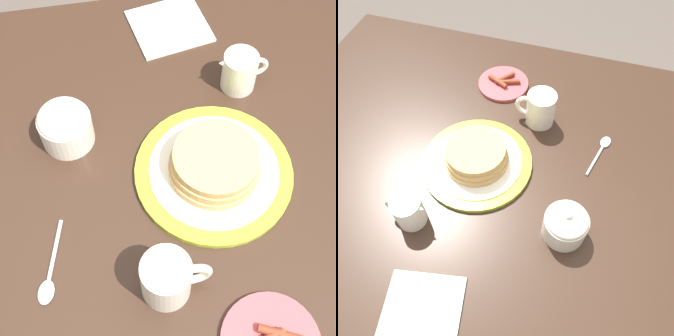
{
  "view_description": "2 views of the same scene",
  "coord_description": "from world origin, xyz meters",
  "views": [
    {
      "loc": [
        -0.2,
        -0.4,
        1.57
      ],
      "look_at": [
        -0.12,
        0.03,
        0.77
      ],
      "focal_mm": 55.0,
      "sensor_mm": 36.0,
      "label": 1
    },
    {
      "loc": [
        -0.25,
        0.47,
        1.45
      ],
      "look_at": [
        -0.12,
        0.03,
        0.77
      ],
      "focal_mm": 35.0,
      "sensor_mm": 36.0,
      "label": 2
    }
  ],
  "objects": [
    {
      "name": "napkin",
      "position": [
        -0.05,
        0.4,
        0.75
      ],
      "size": [
        0.18,
        0.17,
        0.01
      ],
      "color": "white",
      "rests_on": "dining_table"
    },
    {
      "name": "pancake_plate",
      "position": [
        -0.04,
        0.02,
        0.77
      ],
      "size": [
        0.29,
        0.29,
        0.07
      ],
      "color": "#AAC628",
      "rests_on": "dining_table"
    },
    {
      "name": "ground_plane",
      "position": [
        0.0,
        0.0,
        0.0
      ],
      "size": [
        8.0,
        8.0,
        0.0
      ],
      "primitive_type": "plane",
      "color": "#51473F"
    },
    {
      "name": "sugar_bowl",
      "position": [
        -0.29,
        0.15,
        0.79
      ],
      "size": [
        0.1,
        0.1,
        0.1
      ],
      "color": "silver",
      "rests_on": "dining_table"
    },
    {
      "name": "creamer_pitcher",
      "position": [
        0.05,
        0.22,
        0.79
      ],
      "size": [
        0.11,
        0.07,
        0.09
      ],
      "color": "silver",
      "rests_on": "dining_table"
    },
    {
      "name": "spoon",
      "position": [
        -0.34,
        -0.12,
        0.75
      ],
      "size": [
        0.05,
        0.15,
        0.01
      ],
      "color": "silver",
      "rests_on": "dining_table"
    },
    {
      "name": "dining_table",
      "position": [
        0.0,
        0.0,
        0.62
      ],
      "size": [
        1.19,
        1.01,
        0.74
      ],
      "color": "#332116",
      "rests_on": "ground_plane"
    },
    {
      "name": "coffee_mug",
      "position": [
        -0.16,
        -0.17,
        0.79
      ],
      "size": [
        0.11,
        0.08,
        0.1
      ],
      "color": "silver",
      "rests_on": "dining_table"
    }
  ]
}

